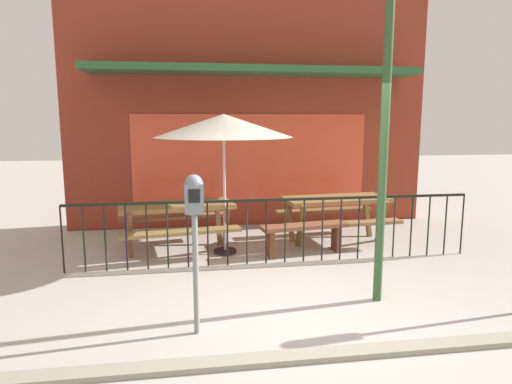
% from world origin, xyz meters
% --- Properties ---
extents(ground, '(40.00, 40.00, 0.00)m').
position_xyz_m(ground, '(0.00, 0.00, 0.00)').
color(ground, '#AFA9A1').
extents(pub_storefront, '(7.11, 1.44, 5.83)m').
position_xyz_m(pub_storefront, '(0.00, 4.85, 2.90)').
color(pub_storefront, '#482217').
rests_on(pub_storefront, ground).
extents(patio_fence_front, '(5.99, 0.04, 0.97)m').
position_xyz_m(patio_fence_front, '(0.00, 2.14, 0.66)').
color(patio_fence_front, black).
rests_on(patio_fence_front, ground).
extents(picnic_table_left, '(1.98, 1.61, 0.79)m').
position_xyz_m(picnic_table_left, '(-1.45, 2.99, 0.61)').
color(picnic_table_left, olive).
rests_on(picnic_table_left, ground).
extents(picnic_table_right, '(1.91, 1.51, 0.79)m').
position_xyz_m(picnic_table_right, '(1.26, 3.16, 0.61)').
color(picnic_table_right, olive).
rests_on(picnic_table_right, ground).
extents(patio_umbrella, '(2.12, 2.12, 2.19)m').
position_xyz_m(patio_umbrella, '(-0.70, 2.75, 2.00)').
color(patio_umbrella, black).
rests_on(patio_umbrella, ground).
extents(patio_bench, '(1.43, 0.52, 0.48)m').
position_xyz_m(patio_bench, '(0.53, 2.50, 0.35)').
color(patio_bench, brown).
rests_on(patio_bench, ground).
extents(parking_meter_near, '(0.18, 0.17, 1.60)m').
position_xyz_m(parking_meter_near, '(-1.21, 0.07, 1.23)').
color(parking_meter_near, gray).
rests_on(parking_meter_near, ground).
extents(street_lamp, '(0.28, 0.28, 4.03)m').
position_xyz_m(street_lamp, '(0.91, 0.59, 2.62)').
color(street_lamp, '#2E502B').
rests_on(street_lamp, ground).
extents(curb_edge, '(9.95, 0.20, 0.11)m').
position_xyz_m(curb_edge, '(0.00, -0.58, 0.00)').
color(curb_edge, gray).
rests_on(curb_edge, ground).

